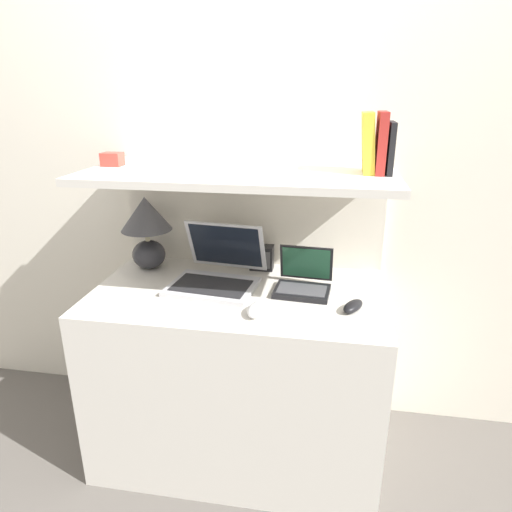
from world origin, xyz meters
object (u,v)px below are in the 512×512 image
Objects in this scene: laptop_small at (303,282)px; second_mouse at (353,306)px; book_yellow at (368,143)px; book_black at (390,148)px; shelf_gadget at (112,159)px; computer_mouse at (256,310)px; router_box at (262,258)px; laptop_large at (217,273)px; table_lamp at (146,225)px; book_red at (381,143)px.

laptop_small is 0.24m from second_mouse.
book_black is at bearing 0.00° from book_yellow.
shelf_gadget is at bearing 178.71° from laptop_small.
book_yellow is (0.36, 0.25, 0.56)m from computer_mouse.
router_box is (-0.05, 0.44, 0.04)m from computer_mouse.
laptop_small reaches higher than router_box.
book_black reaches higher than laptop_large.
book_yellow is (-0.08, 0.00, 0.02)m from book_black.
computer_mouse is 0.66× the size of book_black.
table_lamp is 0.40m from laptop_large.
shelf_gadget is (-0.07, -0.12, 0.30)m from table_lamp.
table_lamp is at bearing 59.84° from shelf_gadget.
shelf_gadget is (-0.98, 0.00, -0.08)m from book_yellow.
second_mouse is (0.55, -0.15, -0.03)m from laptop_large.
laptop_large reaches higher than router_box.
laptop_small is 0.58m from book_yellow.
table_lamp reaches higher than laptop_large.
book_black is (0.99, -0.12, 0.36)m from table_lamp.
book_red is at bearing 1.19° from laptop_large.
laptop_large is at bearing 130.40° from computer_mouse.
laptop_small is 0.28m from computer_mouse.
book_red reaches higher than table_lamp.
laptop_small is 0.90m from shelf_gadget.
laptop_large is 0.61m from shelf_gadget.
shelf_gadget reaches higher than table_lamp.
laptop_small reaches higher than computer_mouse.
book_yellow is (0.41, -0.19, 0.53)m from router_box.
book_red is (0.61, 0.01, 0.53)m from laptop_large.
shelf_gadget is at bearing 170.25° from second_mouse.
router_box is (0.50, 0.07, -0.15)m from table_lamp.
book_yellow reaches higher than book_black.
laptop_small is 1.07× the size of book_yellow.
book_red is (0.25, 0.02, 0.54)m from laptop_small.
book_yellow reaches higher than laptop_small.
router_box is 0.69m from book_yellow.
laptop_small is 1.27× the size of book_black.
second_mouse is 0.58m from book_black.
laptop_large is 1.79× the size of book_yellow.
laptop_large is at bearing -178.87° from book_black.
book_red is 0.04m from book_yellow.
book_red is (0.45, -0.19, 0.53)m from router_box.
book_black is at bearing -20.96° from router_box.
second_mouse is at bearing -37.62° from laptop_small.
book_red is at bearing 31.86° from computer_mouse.
shelf_gadget is (-0.57, -0.19, 0.45)m from router_box.
table_lamp is 0.85× the size of laptop_large.
second_mouse is 0.59m from book_red.
router_box reaches higher than computer_mouse.
shelf_gadget is (-0.77, 0.02, 0.46)m from laptop_small.
computer_mouse is 0.75m from book_black.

